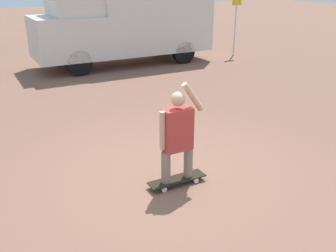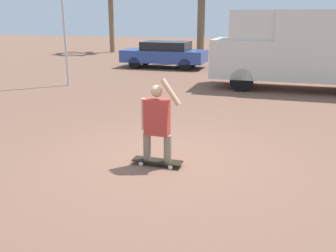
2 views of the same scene
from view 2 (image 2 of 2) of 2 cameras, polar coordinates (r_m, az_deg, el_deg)
The scene contains 5 objects.
ground_plane at distance 7.15m, azimuth -0.60°, elevation -5.15°, with size 80.00×80.00×0.00m, color brown.
skateboard at distance 6.87m, azimuth -1.63°, elevation -5.38°, with size 0.92×0.25×0.10m.
person_skateboarder at distance 6.62m, azimuth -1.70°, elevation 0.96°, with size 0.72×0.22×1.52m.
camper_van at distance 14.56m, azimuth 20.26°, elevation 11.22°, with size 6.35×2.09×2.83m.
parked_car_blue at distance 19.90m, azimuth -0.51°, elevation 10.96°, with size 4.32×1.89×1.36m.
Camera 2 is at (2.00, -6.34, 2.63)m, focal length 40.00 mm.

